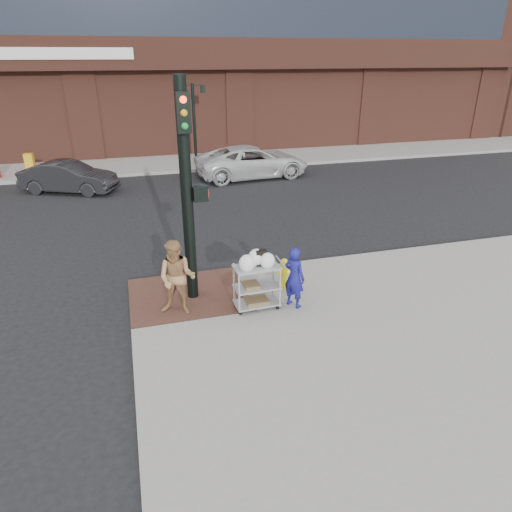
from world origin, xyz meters
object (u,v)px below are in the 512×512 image
object	(u,v)px
utility_cart	(257,283)
fire_hydrant	(284,273)
woman_blue	(294,277)
sedan_dark	(68,177)
lamp_post	(194,114)
pedestrian_tan	(177,278)
traffic_signal_pole	(188,188)
minivan_white	(252,162)

from	to	relation	value
utility_cart	fire_hydrant	bearing A→B (deg)	39.91
woman_blue	utility_cart	bearing A→B (deg)	45.41
sedan_dark	fire_hydrant	world-z (taller)	sedan_dark
lamp_post	fire_hydrant	distance (m)	15.51
pedestrian_tan	utility_cart	size ratio (longest dim) A/B	1.24
traffic_signal_pole	utility_cart	size ratio (longest dim) A/B	3.55
sedan_dark	lamp_post	bearing A→B (deg)	-32.16
fire_hydrant	lamp_post	bearing A→B (deg)	89.08
sedan_dark	minivan_white	world-z (taller)	minivan_white
sedan_dark	utility_cart	distance (m)	12.99
pedestrian_tan	sedan_dark	world-z (taller)	pedestrian_tan
lamp_post	woman_blue	xyz separation A→B (m)	(-0.32, -16.29, -1.74)
lamp_post	sedan_dark	distance (m)	7.69
lamp_post	woman_blue	distance (m)	16.38
sedan_dark	fire_hydrant	size ratio (longest dim) A/B	5.18
pedestrian_tan	utility_cart	distance (m)	1.78
traffic_signal_pole	utility_cart	world-z (taller)	traffic_signal_pole
traffic_signal_pole	minivan_white	size ratio (longest dim) A/B	0.92
traffic_signal_pole	sedan_dark	size ratio (longest dim) A/B	1.24
utility_cart	lamp_post	bearing A→B (deg)	85.86
woman_blue	minivan_white	world-z (taller)	woman_blue
sedan_dark	fire_hydrant	distance (m)	12.69
sedan_dark	minivan_white	bearing A→B (deg)	-63.22
minivan_white	fire_hydrant	distance (m)	11.88
pedestrian_tan	sedan_dark	xyz separation A→B (m)	(-3.27, 11.73, -0.36)
traffic_signal_pole	minivan_white	distance (m)	12.56
utility_cart	fire_hydrant	size ratio (longest dim) A/B	1.80
lamp_post	pedestrian_tan	xyz separation A→B (m)	(-2.91, -15.88, -1.60)
sedan_dark	fire_hydrant	bearing A→B (deg)	-128.20
sedan_dark	utility_cart	size ratio (longest dim) A/B	2.87
traffic_signal_pole	pedestrian_tan	bearing A→B (deg)	-123.66
lamp_post	traffic_signal_pole	bearing A→B (deg)	-99.24
lamp_post	minivan_white	xyz separation A→B (m)	(2.16, -3.74, -1.86)
pedestrian_tan	fire_hydrant	size ratio (longest dim) A/B	2.23
minivan_white	fire_hydrant	world-z (taller)	minivan_white
lamp_post	utility_cart	size ratio (longest dim) A/B	2.84
traffic_signal_pole	sedan_dark	world-z (taller)	traffic_signal_pole
woman_blue	lamp_post	bearing A→B (deg)	-35.59
woman_blue	sedan_dark	size ratio (longest dim) A/B	0.36
pedestrian_tan	fire_hydrant	bearing A→B (deg)	33.61
minivan_white	utility_cart	distance (m)	12.84
woman_blue	pedestrian_tan	bearing A→B (deg)	46.54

